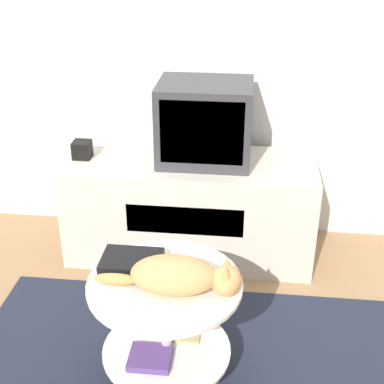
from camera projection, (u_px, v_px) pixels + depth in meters
name	position (u px, v px, depth m)	size (l,w,h in m)	color
ground_plane	(187.00, 371.00, 2.34)	(12.00, 12.00, 0.00)	#93704C
wall_back	(214.00, 14.00, 2.86)	(8.00, 0.05, 2.60)	silver
rug	(187.00, 369.00, 2.34)	(1.96, 1.11, 0.02)	#1E2333
tv_stand	(190.00, 208.00, 3.04)	(1.38, 0.50, 0.59)	beige
tv	(205.00, 122.00, 2.82)	(0.49, 0.38, 0.43)	#333338
speaker	(82.00, 150.00, 2.92)	(0.10, 0.10, 0.10)	black
coffee_table	(165.00, 318.00, 2.14)	(0.61, 0.61, 0.50)	#B2B2B7
dvd_box	(132.00, 263.00, 2.13)	(0.24, 0.17, 0.05)	black
cat	(180.00, 276.00, 1.98)	(0.56, 0.19, 0.14)	tan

